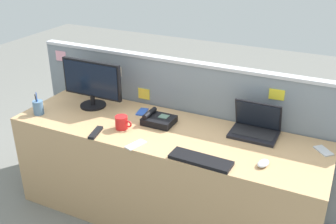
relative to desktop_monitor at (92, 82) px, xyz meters
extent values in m
plane|color=slate|center=(0.70, -0.12, -0.95)|extent=(10.00, 10.00, 0.00)
cube|color=tan|center=(0.70, -0.12, -0.57)|extent=(2.25, 0.68, 0.75)
cube|color=gray|center=(0.70, 0.26, -0.39)|extent=(2.64, 0.06, 1.12)
cube|color=#B7BAC1|center=(0.70, 0.26, 0.19)|extent=(2.64, 0.07, 0.02)
cube|color=beige|center=(0.10, 0.22, 0.04)|extent=(0.08, 0.01, 0.08)
cube|color=pink|center=(-0.48, 0.22, 0.09)|extent=(0.10, 0.01, 0.09)
cube|color=yellow|center=(0.34, 0.22, -0.12)|extent=(0.10, 0.01, 0.09)
cube|color=yellow|center=(1.38, 0.22, 0.06)|extent=(0.10, 0.01, 0.07)
cylinder|color=black|center=(0.00, -0.01, -0.19)|extent=(0.20, 0.20, 0.02)
cylinder|color=black|center=(0.00, -0.01, -0.14)|extent=(0.04, 0.04, 0.08)
cube|color=black|center=(0.00, 0.00, 0.03)|extent=(0.52, 0.03, 0.29)
cube|color=black|center=(0.00, -0.01, 0.03)|extent=(0.49, 0.01, 0.26)
cube|color=black|center=(1.28, 0.07, -0.19)|extent=(0.32, 0.23, 0.02)
cube|color=black|center=(1.28, 0.08, -0.18)|extent=(0.28, 0.16, 0.00)
cube|color=black|center=(1.28, 0.15, -0.08)|extent=(0.32, 0.09, 0.22)
cube|color=black|center=(1.28, 0.14, -0.08)|extent=(0.30, 0.07, 0.20)
cube|color=black|center=(0.61, -0.05, -0.18)|extent=(0.22, 0.18, 0.05)
cube|color=#4C6B5B|center=(0.64, -0.03, -0.15)|extent=(0.07, 0.06, 0.01)
cylinder|color=black|center=(0.54, -0.05, -0.13)|extent=(0.04, 0.16, 0.04)
cube|color=black|center=(1.08, -0.40, -0.19)|extent=(0.39, 0.14, 0.02)
ellipsoid|color=silver|center=(1.43, -0.28, -0.19)|extent=(0.08, 0.11, 0.03)
cylinder|color=#4C7093|center=(-0.29, -0.31, -0.15)|extent=(0.08, 0.08, 0.11)
cylinder|color=black|center=(-0.29, -0.32, -0.10)|extent=(0.01, 0.01, 0.12)
cylinder|color=blue|center=(-0.28, -0.32, -0.09)|extent=(0.01, 0.01, 0.14)
cube|color=silver|center=(0.62, -0.40, -0.20)|extent=(0.10, 0.16, 0.01)
cube|color=blue|center=(0.41, 0.06, -0.20)|extent=(0.09, 0.14, 0.01)
cube|color=#B7BAC1|center=(1.74, 0.06, -0.20)|extent=(0.14, 0.14, 0.01)
cube|color=black|center=(0.29, -0.39, -0.19)|extent=(0.08, 0.18, 0.02)
cylinder|color=red|center=(0.41, -0.24, -0.15)|extent=(0.09, 0.09, 0.09)
torus|color=red|center=(0.47, -0.24, -0.15)|extent=(0.05, 0.01, 0.05)
camera|label=1|loc=(1.80, -2.33, 1.10)|focal=42.25mm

